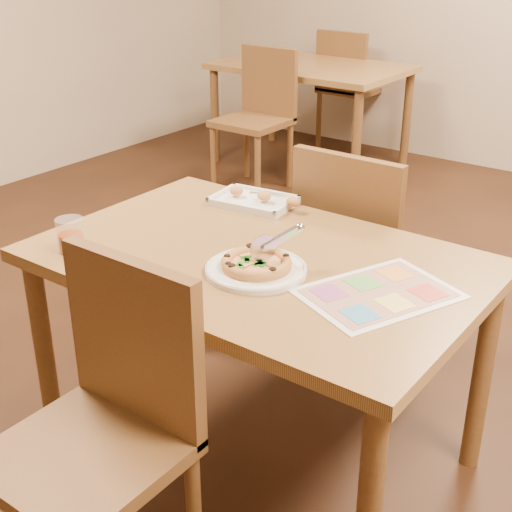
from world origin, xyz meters
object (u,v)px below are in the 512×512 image
Objects in this scene: pizza_cutter at (276,241)px; glass_tumbler at (71,237)px; dining_table at (258,281)px; chair_near at (110,397)px; pizza at (256,263)px; appetizer_tray at (256,201)px; plate at (256,270)px; menu at (378,293)px; chair_far at (356,238)px; bg_chair_far at (346,76)px; bg_chair_near at (261,102)px; bg_table at (311,77)px.

glass_tumbler is (-0.55, -0.26, -0.04)m from pizza_cutter.
chair_near is (0.00, -0.60, -0.07)m from dining_table.
glass_tumbler reaches higher than pizza.
pizza_cutter is at bearing -25.42° from dining_table.
chair_near is 2.36× the size of pizza.
dining_table is at bearing -52.30° from appetizer_tray.
plate reaches higher than menu.
chair_far is 1.66× the size of plate.
plate is (1.66, -3.40, 0.16)m from bg_chair_far.
chair_far is 0.69m from pizza_cutter.
appetizer_tray is at bearing 72.27° from glass_tumbler.
bg_table is at bearing 90.00° from bg_chair_near.
bg_chair_near is (-1.60, 1.60, 0.00)m from chair_far.
appetizer_tray reaches higher than plate.
chair_near and bg_chair_near have the same top height.
bg_chair_near reaches higher than appetizer_tray.
dining_table is at bearing 90.00° from chair_near.
bg_chair_far is 3.87m from menu.
appetizer_tray is at bearing 126.74° from plate.
bg_chair_near is (-1.60, 2.80, 0.00)m from chair_near.
bg_chair_far reaches higher than menu.
pizza_cutter reaches higher than bg_table.
pizza_cutter is (0.03, 0.05, 0.06)m from pizza.
pizza_cutter is 1.38× the size of glass_tumbler.
bg_table is 2.81m from appetizer_tray.
bg_chair_far is (-1.60, 2.70, 0.00)m from chair_far.
chair_far is 0.72m from pizza.
chair_near is 3.76m from bg_table.
chair_far is 3.14m from bg_chair_far.
pizza reaches higher than dining_table.
chair_near is 1.00× the size of bg_chair_far.
chair_near is 0.54m from plate.
pizza is 0.51× the size of menu.
pizza_cutter is at bearing -47.17° from appetizer_tray.
bg_table is (-1.60, 3.40, 0.07)m from chair_near.
glass_tumbler is 0.91m from menu.
dining_table is 0.20m from pizza_cutter.
chair_near is 0.73m from menu.
chair_far is 2.26m from bg_chair_near.
plate is at bearing -56.85° from dining_table.
bg_chair_far is at bearing 112.29° from chair_near.
chair_near reaches higher than pizza.
pizza is 1.92× the size of glass_tumbler.
pizza_cutter reaches higher than glass_tumbler.
chair_near is 0.61m from pizza_cutter.
glass_tumbler is at bearing -157.95° from plate.
plate is 0.35m from menu.
dining_table is 12.56× the size of glass_tumbler.
appetizer_tray is at bearing -61.44° from bg_table.
dining_table is 0.61m from chair_near.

